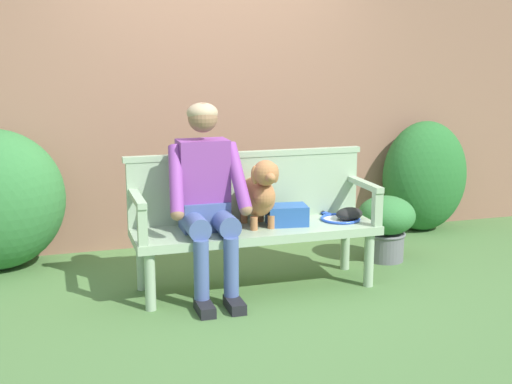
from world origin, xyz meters
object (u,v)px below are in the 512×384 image
(tennis_racket, at_px, (338,218))
(baseball_glove, at_px, (349,214))
(person_seated, at_px, (206,193))
(dog_on_bench, at_px, (260,193))
(garden_bench, at_px, (256,235))
(sports_bag, at_px, (287,215))
(potted_plant, at_px, (386,223))

(tennis_racket, xyz_separation_m, baseball_glove, (0.07, -0.04, 0.04))
(person_seated, relative_size, dog_on_bench, 2.65)
(dog_on_bench, bearing_deg, garden_bench, 164.30)
(tennis_racket, distance_m, sports_bag, 0.41)
(garden_bench, bearing_deg, potted_plant, 14.95)
(garden_bench, relative_size, potted_plant, 3.28)
(potted_plant, bearing_deg, tennis_racket, -152.82)
(dog_on_bench, relative_size, sports_bag, 1.77)
(garden_bench, xyz_separation_m, person_seated, (-0.36, -0.02, 0.33))
(baseball_glove, distance_m, potted_plant, 0.60)
(person_seated, height_order, dog_on_bench, person_seated)
(person_seated, bearing_deg, sports_bag, 1.35)
(dog_on_bench, relative_size, tennis_racket, 0.85)
(sports_bag, xyz_separation_m, potted_plant, (0.95, 0.32, -0.21))
(garden_bench, bearing_deg, dog_on_bench, -15.70)
(person_seated, height_order, potted_plant, person_seated)
(baseball_glove, bearing_deg, garden_bench, 153.18)
(dog_on_bench, distance_m, tennis_racket, 0.66)
(sports_bag, bearing_deg, dog_on_bench, -178.69)
(dog_on_bench, height_order, baseball_glove, dog_on_bench)
(baseball_glove, distance_m, sports_bag, 0.48)
(baseball_glove, bearing_deg, dog_on_bench, 153.72)
(sports_bag, bearing_deg, garden_bench, 179.50)
(baseball_glove, xyz_separation_m, potted_plant, (0.48, 0.32, -0.18))
(person_seated, relative_size, sports_bag, 4.70)
(garden_bench, distance_m, baseball_glove, 0.72)
(baseball_glove, bearing_deg, tennis_racket, 121.80)
(person_seated, relative_size, potted_plant, 2.51)
(baseball_glove, height_order, sports_bag, sports_bag)
(garden_bench, xyz_separation_m, potted_plant, (1.18, 0.32, -0.08))
(person_seated, height_order, sports_bag, person_seated)
(dog_on_bench, xyz_separation_m, tennis_racket, (0.61, 0.04, -0.24))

